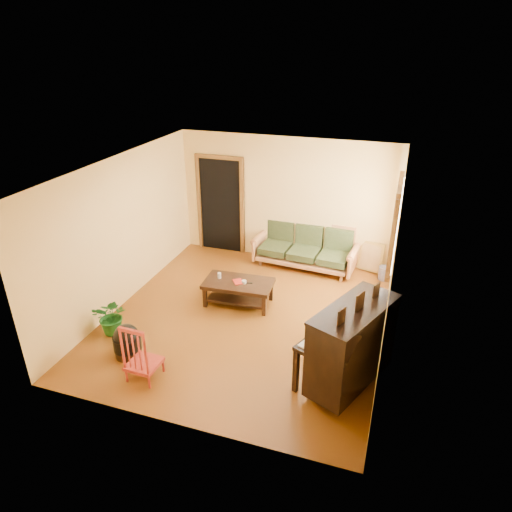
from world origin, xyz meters
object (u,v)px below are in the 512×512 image
(piano, at_px, (351,347))
(red_chair, at_px, (142,350))
(armchair, at_px, (359,318))
(potted_plant, at_px, (112,316))
(sofa, at_px, (305,247))
(ceramic_crock, at_px, (384,273))
(coffee_table, at_px, (239,293))
(footstool, at_px, (127,344))

(piano, xyz_separation_m, red_chair, (-2.73, -0.75, -0.16))
(armchair, height_order, potted_plant, armchair)
(sofa, distance_m, ceramic_crock, 1.65)
(coffee_table, xyz_separation_m, potted_plant, (-1.60, -1.48, 0.09))
(red_chair, distance_m, potted_plant, 1.30)
(footstool, bearing_deg, red_chair, -34.91)
(potted_plant, bearing_deg, sofa, 53.78)
(ceramic_crock, height_order, potted_plant, potted_plant)
(sofa, height_order, potted_plant, sofa)
(red_chair, height_order, ceramic_crock, red_chair)
(red_chair, bearing_deg, footstool, 147.34)
(sofa, height_order, red_chair, red_chair)
(footstool, xyz_separation_m, ceramic_crock, (3.46, 3.66, -0.06))
(coffee_table, height_order, red_chair, red_chair)
(sofa, xyz_separation_m, red_chair, (-1.35, -4.04, 0.01))
(armchair, bearing_deg, footstool, -143.24)
(piano, distance_m, ceramic_crock, 3.29)
(sofa, distance_m, armchair, 2.57)
(coffee_table, relative_size, red_chair, 1.33)
(coffee_table, bearing_deg, potted_plant, -137.25)
(coffee_table, bearing_deg, footstool, -118.87)
(sofa, bearing_deg, potted_plant, -121.61)
(sofa, relative_size, ceramic_crock, 7.57)
(sofa, bearing_deg, ceramic_crock, 3.12)
(footstool, relative_size, red_chair, 0.45)
(potted_plant, bearing_deg, armchair, 16.08)
(piano, xyz_separation_m, potted_plant, (-3.76, 0.03, -0.31))
(coffee_table, relative_size, armchair, 1.61)
(coffee_table, height_order, piano, piano)
(footstool, relative_size, ceramic_crock, 1.50)
(piano, bearing_deg, sofa, 135.97)
(armchair, xyz_separation_m, piano, (0.01, -1.11, 0.24))
(coffee_table, bearing_deg, armchair, -10.45)
(red_chair, bearing_deg, sofa, 73.72)
(sofa, xyz_separation_m, piano, (1.37, -3.29, 0.17))
(sofa, bearing_deg, footstool, -111.92)
(piano, height_order, potted_plant, piano)
(armchair, relative_size, potted_plant, 1.22)
(sofa, xyz_separation_m, footstool, (-1.85, -3.70, -0.25))
(coffee_table, xyz_separation_m, ceramic_crock, (2.41, 1.74, -0.08))
(coffee_table, xyz_separation_m, armchair, (2.15, -0.40, 0.15))
(coffee_table, xyz_separation_m, red_chair, (-0.57, -2.26, 0.23))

